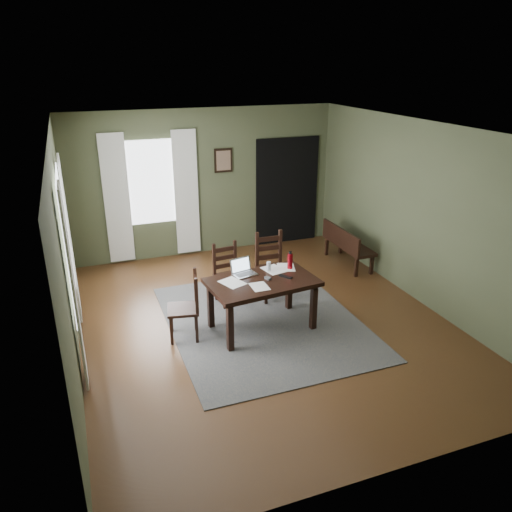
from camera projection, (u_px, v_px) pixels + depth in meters
name	position (u px, v px, depth m)	size (l,w,h in m)	color
ground	(263.00, 322.00, 7.14)	(5.00, 6.00, 0.01)	#492C16
room_shell	(264.00, 200.00, 6.47)	(5.02, 6.02, 2.71)	#454C32
rug	(263.00, 321.00, 7.14)	(2.60, 3.20, 0.01)	#464646
dining_table	(262.00, 286.00, 6.74)	(1.52, 1.01, 0.72)	black
chair_end	(187.00, 307.00, 6.58)	(0.48, 0.48, 0.93)	black
chair_back_left	(228.00, 274.00, 7.57)	(0.44, 0.44, 0.92)	black
chair_back_right	(272.00, 267.00, 7.72)	(0.46, 0.46, 1.03)	black
bench	(346.00, 243.00, 8.95)	(0.40, 1.25, 0.71)	black
laptop	(243.00, 270.00, 6.89)	(0.36, 0.31, 0.21)	#B7B7BC
computer_mouse	(268.00, 278.00, 6.73)	(0.05, 0.09, 0.03)	#3F3F42
tv_remote	(286.00, 276.00, 6.80)	(0.05, 0.19, 0.02)	black
drinking_glass	(269.00, 266.00, 6.98)	(0.06, 0.06, 0.13)	silver
water_bottle	(290.00, 261.00, 7.03)	(0.09, 0.09, 0.26)	#A70C18
paper_a	(232.00, 283.00, 6.63)	(0.26, 0.33, 0.00)	white
paper_c	(273.00, 270.00, 7.04)	(0.25, 0.33, 0.00)	white
paper_d	(286.00, 267.00, 7.12)	(0.24, 0.31, 0.00)	white
paper_e	(259.00, 287.00, 6.52)	(0.22, 0.28, 0.00)	white
window_left	(66.00, 243.00, 5.98)	(0.01, 1.30, 1.70)	white
window_back	(151.00, 182.00, 8.86)	(1.00, 0.01, 1.50)	white
curtain_left_near	(74.00, 289.00, 5.37)	(0.03, 0.48, 2.30)	silver
curtain_left_far	(70.00, 240.00, 6.79)	(0.03, 0.48, 2.30)	silver
curtain_back_left	(117.00, 200.00, 8.73)	(0.44, 0.03, 2.30)	silver
curtain_back_right	(186.00, 193.00, 9.13)	(0.44, 0.03, 2.30)	silver
framed_picture	(223.00, 160.00, 9.19)	(0.34, 0.03, 0.44)	black
doorway_back	(287.00, 191.00, 9.87)	(1.30, 0.03, 2.10)	black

